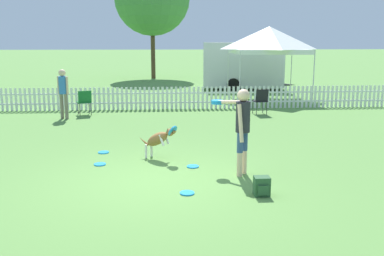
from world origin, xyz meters
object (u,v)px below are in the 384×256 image
object	(u,v)px
frisbee_midfield	(100,164)
equipment_trailer	(243,65)
backpack_on_grass	(262,186)
handler_person	(241,121)
leaping_dog	(159,139)
frisbee_far_scatter	(193,166)
frisbee_near_handler	(104,152)
frisbee_near_dog	(187,193)
canopy_tent_main	(269,40)
folding_chair_center	(261,99)
folding_chair_blue_left	(85,100)
spectator_standing	(63,89)

from	to	relation	value
frisbee_midfield	equipment_trailer	distance (m)	15.41
backpack_on_grass	equipment_trailer	distance (m)	16.57
handler_person	leaping_dog	bearing A→B (deg)	90.34
leaping_dog	frisbee_far_scatter	bearing A→B (deg)	84.64
frisbee_near_handler	frisbee_near_dog	size ratio (longest dim) A/B	1.00
frisbee_near_handler	canopy_tent_main	bearing A→B (deg)	55.64
folding_chair_center	canopy_tent_main	world-z (taller)	canopy_tent_main
canopy_tent_main	handler_person	bearing A→B (deg)	-106.68
frisbee_far_scatter	folding_chair_blue_left	size ratio (longest dim) A/B	0.29
frisbee_midfield	folding_chair_center	world-z (taller)	folding_chair_center
canopy_tent_main	spectator_standing	size ratio (longest dim) A/B	1.93
frisbee_near_dog	frisbee_midfield	xyz separation A→B (m)	(-1.77, 1.91, 0.00)
frisbee_midfield	folding_chair_center	distance (m)	7.84
frisbee_near_handler	frisbee_midfield	size ratio (longest dim) A/B	1.00
handler_person	frisbee_near_handler	bearing A→B (deg)	95.02
backpack_on_grass	folding_chair_center	distance (m)	8.39
backpack_on_grass	canopy_tent_main	size ratio (longest dim) A/B	0.10
equipment_trailer	canopy_tent_main	bearing A→B (deg)	-77.39
frisbee_far_scatter	backpack_on_grass	world-z (taller)	backpack_on_grass
leaping_dog	equipment_trailer	distance (m)	14.61
leaping_dog	frisbee_midfield	world-z (taller)	leaping_dog
frisbee_far_scatter	canopy_tent_main	xyz separation A→B (m)	(4.20, 10.45, 2.63)
frisbee_near_handler	folding_chair_blue_left	size ratio (longest dim) A/B	0.29
equipment_trailer	frisbee_far_scatter	bearing A→B (deg)	-97.28
frisbee_near_dog	backpack_on_grass	size ratio (longest dim) A/B	0.77
frisbee_midfield	backpack_on_grass	bearing A→B (deg)	-34.44
frisbee_midfield	canopy_tent_main	xyz separation A→B (m)	(6.19, 10.14, 2.63)
folding_chair_blue_left	canopy_tent_main	world-z (taller)	canopy_tent_main
canopy_tent_main	frisbee_near_handler	bearing A→B (deg)	-124.36
folding_chair_blue_left	folding_chair_center	world-z (taller)	folding_chair_center
frisbee_midfield	folding_chair_blue_left	xyz separation A→B (m)	(-1.38, 6.38, 0.53)
frisbee_midfield	folding_chair_center	xyz separation A→B (m)	(4.94, 6.07, 0.55)
folding_chair_center	spectator_standing	size ratio (longest dim) A/B	0.55
frisbee_near_dog	backpack_on_grass	bearing A→B (deg)	-8.01
frisbee_far_scatter	folding_chair_blue_left	distance (m)	7.51
folding_chair_blue_left	spectator_standing	distance (m)	1.01
handler_person	spectator_standing	xyz separation A→B (m)	(-4.85, 6.58, -0.06)
frisbee_near_handler	equipment_trailer	distance (m)	14.51
handler_person	backpack_on_grass	world-z (taller)	handler_person
frisbee_near_dog	folding_chair_blue_left	xyz separation A→B (m)	(-3.15, 8.29, 0.53)
spectator_standing	equipment_trailer	xyz separation A→B (m)	(7.79, 8.50, 0.31)
frisbee_far_scatter	spectator_standing	distance (m)	7.27
handler_person	spectator_standing	size ratio (longest dim) A/B	1.02
leaping_dog	frisbee_near_handler	world-z (taller)	leaping_dog
backpack_on_grass	folding_chair_center	bearing A→B (deg)	76.96
frisbee_near_dog	equipment_trailer	distance (m)	16.67
handler_person	frisbee_near_dog	world-z (taller)	handler_person
spectator_standing	frisbee_far_scatter	bearing A→B (deg)	145.04
frisbee_near_dog	folding_chair_blue_left	world-z (taller)	folding_chair_blue_left
leaping_dog	frisbee_near_dog	size ratio (longest dim) A/B	3.60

